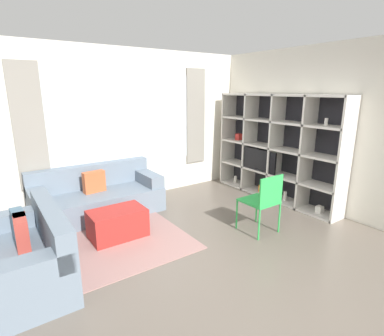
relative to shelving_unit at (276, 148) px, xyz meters
The scene contains 9 objects.
ground_plane 3.08m from the shelving_unit, 141.57° to the right, with size 16.00×16.00×0.00m, color #665B51.
wall_back 2.79m from the shelving_unit, 146.13° to the left, with size 6.12×0.11×2.70m.
wall_right 0.48m from the shelving_unit, 37.72° to the right, with size 0.07×4.53×2.70m, color silver.
area_rug 3.57m from the shelving_unit, behind, with size 2.44×1.95×0.01m, color gray.
shelving_unit is the anchor object (origin of this frame).
couch_main 3.27m from the shelving_unit, 160.37° to the left, with size 1.99×0.85×0.79m.
couch_side 4.28m from the shelving_unit, behind, with size 0.85×1.49×0.79m.
ottoman 3.15m from the shelving_unit, behind, with size 0.75×0.48×0.40m.
folding_chair 1.65m from the shelving_unit, 145.44° to the right, with size 0.44×0.46×0.86m.
Camera 1 is at (-2.09, -1.73, 1.99)m, focal length 28.00 mm.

